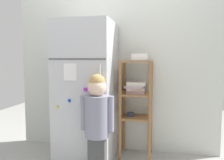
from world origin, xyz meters
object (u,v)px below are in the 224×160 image
fruit_bin (140,58)px  refrigerator (87,91)px  child_standing (97,116)px  pantry_shelf_unit (136,97)px

fruit_bin → refrigerator: bearing=-166.3°
refrigerator → child_standing: 0.54m
refrigerator → child_standing: size_ratio=1.55×
refrigerator → pantry_shelf_unit: size_ratio=1.39×
child_standing → refrigerator: bearing=119.4°
fruit_bin → child_standing: bearing=-121.2°
refrigerator → child_standing: refrigerator is taller
refrigerator → pantry_shelf_unit: bearing=15.5°
pantry_shelf_unit → refrigerator: bearing=-164.5°
refrigerator → fruit_bin: bearing=13.7°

